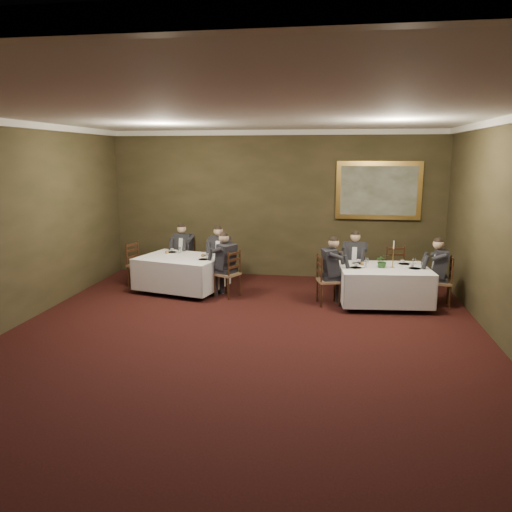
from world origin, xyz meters
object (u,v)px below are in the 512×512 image
(chair_main_endleft, at_px, (328,290))
(candlestick, at_px, (393,257))
(chair_main_backleft, at_px, (354,280))
(diner_main_endright, at_px, (440,281))
(diner_sec_endright, at_px, (227,273))
(table_second, at_px, (182,271))
(chair_sec_endright, at_px, (228,283))
(diner_sec_backleft, at_px, (184,259))
(chair_sec_backright, at_px, (220,271))
(chair_main_backright, at_px, (397,280))
(table_main, at_px, (384,283))
(diner_main_endleft, at_px, (329,279))
(chair_sec_endleft, at_px, (140,274))
(painting, at_px, (378,191))
(centerpiece, at_px, (382,260))
(diner_main_backleft, at_px, (354,270))
(diner_sec_backright, at_px, (220,262))
(chair_main_endright, at_px, (440,292))
(chair_sec_backleft, at_px, (185,268))

(chair_main_endleft, distance_m, candlestick, 1.42)
(chair_main_backleft, relative_size, candlestick, 1.83)
(diner_main_endright, bearing_deg, diner_sec_endright, 96.51)
(table_second, distance_m, chair_sec_endright, 1.13)
(diner_sec_backleft, distance_m, chair_sec_backright, 0.97)
(chair_main_backright, bearing_deg, diner_main_endright, 116.77)
(candlestick, bearing_deg, table_main, -173.16)
(table_main, relative_size, table_second, 0.91)
(chair_main_endleft, distance_m, diner_main_endleft, 0.23)
(chair_sec_endleft, bearing_deg, painting, 123.60)
(table_second, relative_size, chair_main_backleft, 2.04)
(table_main, bearing_deg, centerpiece, -152.47)
(diner_main_endleft, xyz_separation_m, chair_sec_endright, (-2.09, 0.24, -0.23))
(diner_main_backleft, xyz_separation_m, chair_main_endleft, (-0.55, -0.93, -0.23))
(chair_sec_endleft, bearing_deg, candlestick, 101.62)
(table_main, relative_size, chair_main_backleft, 1.84)
(diner_main_backleft, distance_m, chair_sec_endleft, 4.79)
(diner_sec_backright, bearing_deg, chair_sec_endleft, 18.84)
(table_main, bearing_deg, chair_sec_endleft, 172.66)
(chair_sec_backright, bearing_deg, chair_main_endleft, 156.48)
(candlestick, bearing_deg, chair_main_endright, 4.90)
(chair_main_endright, xyz_separation_m, diner_sec_endright, (-4.27, 0.04, 0.23))
(table_main, distance_m, chair_main_backright, 1.02)
(chair_main_endleft, relative_size, painting, 0.51)
(diner_sec_backleft, bearing_deg, table_second, 114.98)
(table_second, relative_size, chair_main_endleft, 2.04)
(chair_sec_backleft, bearing_deg, table_second, 114.70)
(chair_main_backright, xyz_separation_m, painting, (-0.38, 1.19, 1.83))
(diner_main_backleft, xyz_separation_m, centerpiece, (0.49, -0.86, 0.40))
(diner_main_endleft, bearing_deg, chair_main_backright, 110.98)
(diner_sec_backleft, distance_m, centerpiece, 4.67)
(chair_main_backright, bearing_deg, diner_sec_backleft, -18.94)
(table_main, distance_m, diner_main_backleft, 0.99)
(diner_main_endleft, relative_size, diner_main_endright, 1.00)
(centerpiece, bearing_deg, chair_sec_backright, 161.18)
(table_main, distance_m, diner_main_endright, 1.08)
(chair_sec_backleft, height_order, diner_sec_endright, diner_sec_endright)
(chair_main_backright, height_order, diner_main_endright, diner_main_endright)
(chair_sec_endleft, distance_m, candlestick, 5.56)
(diner_main_backleft, height_order, chair_sec_endright, diner_main_backleft)
(chair_main_backleft, xyz_separation_m, diner_main_endright, (1.62, -0.74, 0.23))
(chair_sec_endright, distance_m, centerpiece, 3.18)
(chair_main_endleft, distance_m, chair_sec_backright, 2.79)
(candlestick, bearing_deg, diner_main_backleft, 130.60)
(diner_main_backleft, height_order, diner_main_endright, same)
(table_main, bearing_deg, diner_main_endright, 5.31)
(diner_sec_backright, bearing_deg, diner_sec_endright, 114.72)
(chair_main_endleft, distance_m, chair_sec_backleft, 3.71)
(chair_sec_backright, bearing_deg, diner_sec_backleft, -9.80)
(chair_main_endleft, height_order, chair_main_endright, same)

